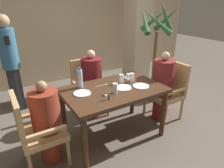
{
  "coord_description": "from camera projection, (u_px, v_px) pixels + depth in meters",
  "views": [
    {
      "loc": [
        -1.27,
        -2.03,
        1.84
      ],
      "look_at": [
        0.0,
        0.04,
        0.8
      ],
      "focal_mm": 32.0,
      "sensor_mm": 36.0,
      "label": 1
    }
  ],
  "objects": [
    {
      "name": "wall_back",
      "position": [
        53.0,
        21.0,
        4.37
      ],
      "size": [
        8.0,
        0.06,
        2.8
      ],
      "color": "tan",
      "rests_on": "ground_plane"
    },
    {
      "name": "standing_host",
      "position": [
        11.0,
        62.0,
        3.31
      ],
      "size": [
        0.28,
        0.31,
        1.63
      ],
      "color": "#2D2D33",
      "rests_on": "ground_plane"
    },
    {
      "name": "water_bottle",
      "position": [
        80.0,
        79.0,
        2.62
      ],
      "size": [
        0.07,
        0.07,
        0.27
      ],
      "color": "#A3C6DB",
      "rests_on": "dining_table"
    },
    {
      "name": "diner_in_left_chair",
      "position": [
        47.0,
        122.0,
        2.29
      ],
      "size": [
        0.32,
        0.32,
        1.05
      ],
      "color": "maroon",
      "rests_on": "ground_plane"
    },
    {
      "name": "plate_main_left",
      "position": [
        82.0,
        93.0,
        2.49
      ],
      "size": [
        0.22,
        0.22,
        0.01
      ],
      "color": "white",
      "rests_on": "dining_table"
    },
    {
      "name": "potted_palm",
      "position": [
        154.0,
        67.0,
        3.83
      ],
      "size": [
        0.76,
        0.77,
        1.83
      ],
      "color": "brown",
      "rests_on": "ground_plane"
    },
    {
      "name": "glass_tall_far",
      "position": [
        132.0,
        77.0,
        2.82
      ],
      "size": [
        0.06,
        0.06,
        0.13
      ],
      "color": "silver",
      "rests_on": "dining_table"
    },
    {
      "name": "dining_table",
      "position": [
        114.0,
        95.0,
        2.67
      ],
      "size": [
        1.32,
        0.84,
        0.75
      ],
      "color": "#422819",
      "rests_on": "ground_plane"
    },
    {
      "name": "glass_tall_mid",
      "position": [
        115.0,
        88.0,
        2.48
      ],
      "size": [
        0.06,
        0.06,
        0.13
      ],
      "color": "silver",
      "rests_on": "dining_table"
    },
    {
      "name": "plate_main_right",
      "position": [
        141.0,
        86.0,
        2.69
      ],
      "size": [
        0.22,
        0.22,
        0.01
      ],
      "color": "white",
      "rests_on": "dining_table"
    },
    {
      "name": "chair_left_side",
      "position": [
        35.0,
        129.0,
        2.23
      ],
      "size": [
        0.49,
        0.49,
        0.92
      ],
      "color": "tan",
      "rests_on": "ground_plane"
    },
    {
      "name": "diner_in_far_chair",
      "position": [
        92.0,
        84.0,
        3.22
      ],
      "size": [
        0.32,
        0.32,
        1.13
      ],
      "color": "maroon",
      "rests_on": "ground_plane"
    },
    {
      "name": "plate_dessert_center",
      "position": [
        123.0,
        88.0,
        2.65
      ],
      "size": [
        0.22,
        0.22,
        0.01
      ],
      "color": "white",
      "rests_on": "dining_table"
    },
    {
      "name": "chair_far_side",
      "position": [
        89.0,
        85.0,
        3.36
      ],
      "size": [
        0.49,
        0.49,
        0.92
      ],
      "color": "tan",
      "rests_on": "ground_plane"
    },
    {
      "name": "teacup_with_saucer",
      "position": [
        129.0,
        76.0,
        2.97
      ],
      "size": [
        0.14,
        0.14,
        0.07
      ],
      "color": "white",
      "rests_on": "dining_table"
    },
    {
      "name": "chair_right_side",
      "position": [
        168.0,
        89.0,
        3.23
      ],
      "size": [
        0.49,
        0.49,
        0.92
      ],
      "color": "tan",
      "rests_on": "ground_plane"
    },
    {
      "name": "ground_plane",
      "position": [
        113.0,
        135.0,
        2.93
      ],
      "size": [
        16.0,
        16.0,
        0.0
      ],
      "primitive_type": "plane",
      "color": "#60564C"
    },
    {
      "name": "pillar_stone",
      "position": [
        138.0,
        23.0,
        4.41
      ],
      "size": [
        0.47,
        0.47,
        2.7
      ],
      "color": "#BCAD8E",
      "rests_on": "ground_plane"
    },
    {
      "name": "diner_in_right_chair",
      "position": [
        162.0,
        86.0,
        3.13
      ],
      "size": [
        0.32,
        0.32,
        1.13
      ],
      "color": "maroon",
      "rests_on": "ground_plane"
    },
    {
      "name": "pepper_shaker",
      "position": [
        109.0,
        97.0,
        2.34
      ],
      "size": [
        0.03,
        0.03,
        0.06
      ],
      "color": "#4C3D2D",
      "rests_on": "dining_table"
    },
    {
      "name": "fork_beside_plate",
      "position": [
        103.0,
        85.0,
        2.73
      ],
      "size": [
        0.18,
        0.02,
        0.0
      ],
      "color": "silver",
      "rests_on": "dining_table"
    },
    {
      "name": "glass_tall_near",
      "position": [
        121.0,
        79.0,
        2.77
      ],
      "size": [
        0.06,
        0.06,
        0.13
      ],
      "color": "silver",
      "rests_on": "dining_table"
    },
    {
      "name": "salt_shaker",
      "position": [
        106.0,
        97.0,
        2.32
      ],
      "size": [
        0.03,
        0.03,
        0.07
      ],
      "color": "white",
      "rests_on": "dining_table"
    }
  ]
}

